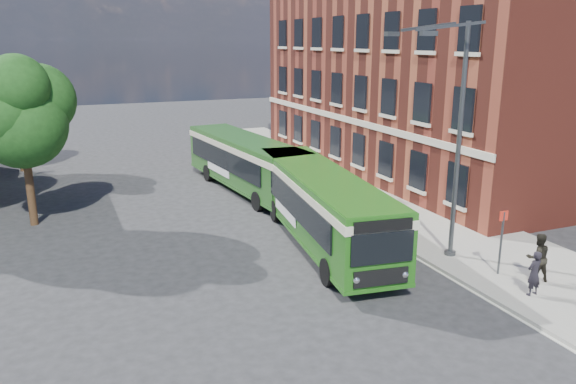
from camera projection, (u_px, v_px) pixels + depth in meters
name	position (u px, v px, depth m)	size (l,w,h in m)	color
ground	(309.00, 260.00, 22.04)	(120.00, 120.00, 0.00)	#29292B
pavement	(362.00, 191.00, 31.75)	(6.00, 48.00, 0.15)	gray
kerb_line	(313.00, 198.00, 30.63)	(0.12, 48.00, 0.01)	beige
brick_office	(429.00, 62.00, 36.10)	(12.10, 26.00, 14.20)	maroon
street_lamp	(451.00, 139.00, 20.80)	(2.96, 2.38, 9.00)	#3D4043
bus_stop_sign	(501.00, 238.00, 19.99)	(0.35, 0.08, 2.52)	#3D4043
bus_front	(321.00, 201.00, 23.50)	(4.09, 12.46, 3.02)	#205E16
bus_rear	(246.00, 159.00, 31.77)	(3.72, 11.97, 3.02)	#24561D
pedestrian_a	(534.00, 273.00, 18.46)	(0.56, 0.37, 1.54)	black
pedestrian_b	(538.00, 257.00, 19.54)	(0.85, 0.66, 1.75)	black
tree_left	(22.00, 111.00, 24.79)	(4.62, 4.40, 7.81)	#342113
tree_right	(15.00, 99.00, 35.65)	(4.11, 3.90, 6.93)	#342113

